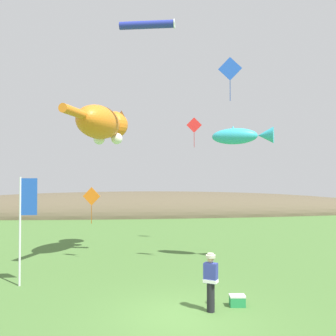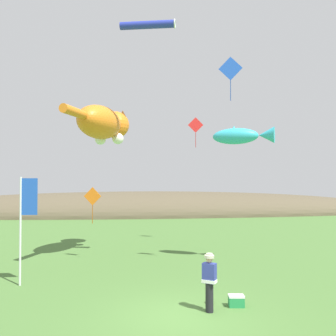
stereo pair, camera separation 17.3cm
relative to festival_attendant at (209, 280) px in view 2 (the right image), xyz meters
The scene contains 12 objects.
ground_plane 1.34m from the festival_attendant, 162.09° to the right, with size 120.00×120.00×0.00m, color #477033.
distant_hill_ridge 30.66m from the festival_attendant, 91.69° to the left, with size 60.73×10.60×5.01m.
festival_attendant is the anchor object (origin of this frame).
kite_spool 1.14m from the festival_attendant, 76.45° to the left, with size 0.14×0.24×0.24m.
picnic_cooler 1.28m from the festival_attendant, 22.21° to the left, with size 0.52×0.37×0.36m.
festival_banner_pole 7.48m from the festival_attendant, 151.73° to the left, with size 0.66×0.08×4.11m.
kite_giant_cat 10.97m from the festival_attendant, 114.54° to the left, with size 2.96×6.31×2.00m.
kite_fish_windsock 8.42m from the festival_attendant, 64.53° to the left, with size 2.97×1.97×0.90m.
kite_tube_streamer 11.90m from the festival_attendant, 105.28° to the left, with size 2.62×0.93×0.44m.
kite_diamond_orange 8.98m from the festival_attendant, 119.48° to the left, with size 0.87×0.29×1.81m.
kite_diamond_blue 9.35m from the festival_attendant, 67.26° to the left, with size 1.00×0.33×1.94m.
kite_diamond_red 13.12m from the festival_attendant, 82.17° to the left, with size 0.95×0.12×1.85m.
Camera 2 is at (-1.48, -10.99, 4.10)m, focal length 40.00 mm.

